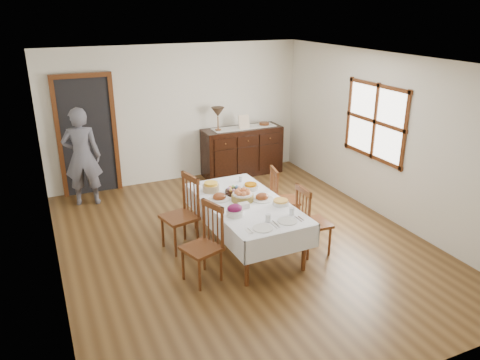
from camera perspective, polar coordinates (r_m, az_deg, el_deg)
name	(u,v)px	position (r m, az deg, el deg)	size (l,w,h in m)	color
ground	(243,243)	(6.90, 0.34, -7.67)	(6.00, 6.00, 0.00)	brown
room_shell	(221,128)	(6.61, -2.31, 6.33)	(5.02, 6.02, 2.65)	silver
dining_table	(245,208)	(6.51, 0.67, -3.38)	(1.11, 2.09, 0.71)	white
chair_left_near	(205,243)	(5.85, -4.32, -7.63)	(0.53, 0.53, 1.01)	#572B13
chair_left_far	(183,212)	(6.62, -7.02, -3.92)	(0.53, 0.53, 1.07)	#572B13
chair_right_near	(311,220)	(6.49, 8.61, -4.85)	(0.44, 0.44, 1.00)	#572B13
chair_right_far	(282,197)	(7.22, 5.12, -2.13)	(0.48, 0.48, 0.96)	#572B13
sideboard	(242,151)	(9.48, 0.25, 3.55)	(1.60, 0.58, 0.96)	black
person	(82,154)	(8.33, -18.74, 3.07)	(0.57, 0.36, 1.82)	#5A5A66
bread_basket	(242,196)	(6.48, 0.30, -1.96)	(0.31, 0.31, 0.17)	olive
egg_basket	(234,191)	(6.73, -0.68, -1.38)	(0.28, 0.28, 0.11)	black
ham_platter_a	(219,197)	(6.55, -2.55, -2.13)	(0.29, 0.29, 0.11)	silver
ham_platter_b	(262,198)	(6.54, 2.70, -2.15)	(0.32, 0.32, 0.11)	silver
beet_bowl	(235,211)	(6.04, -0.64, -3.74)	(0.22, 0.22, 0.15)	silver
carrot_bowl	(251,187)	(6.89, 1.30, -0.82)	(0.22, 0.22, 0.09)	silver
pineapple_bowl	(211,187)	(6.82, -3.56, -0.87)	(0.25, 0.25, 0.14)	tan
casserole_dish	(281,202)	(6.39, 4.97, -2.72)	(0.22, 0.22, 0.07)	silver
butter_dish	(244,205)	(6.27, 0.46, -3.12)	(0.14, 0.09, 0.07)	silver
setting_left	(264,225)	(5.78, 2.96, -5.47)	(0.42, 0.31, 0.10)	silver
setting_right	(288,218)	(5.99, 5.93, -4.60)	(0.42, 0.31, 0.10)	silver
glass_far_a	(216,184)	(6.98, -2.95, -0.51)	(0.06, 0.06, 0.09)	silver
glass_far_b	(241,179)	(7.18, 0.11, 0.14)	(0.06, 0.06, 0.09)	silver
runner	(244,127)	(9.37, 0.52, 6.43)	(1.30, 0.35, 0.01)	white
table_lamp	(218,113)	(9.07, -2.72, 8.20)	(0.26, 0.26, 0.46)	brown
picture_frame	(244,122)	(9.23, 0.49, 7.07)	(0.22, 0.08, 0.28)	beige
deco_bowl	(264,124)	(9.57, 2.96, 6.86)	(0.20, 0.20, 0.06)	#572B13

